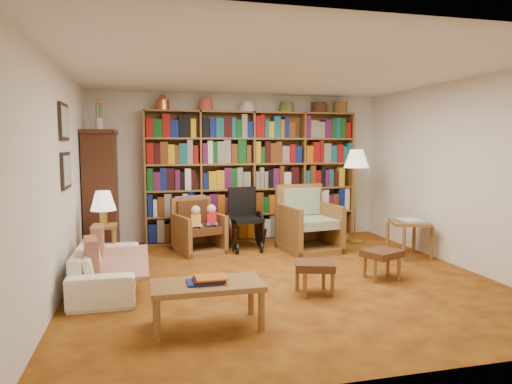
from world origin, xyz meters
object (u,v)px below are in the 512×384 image
object	(u,v)px
side_table_lamp	(105,238)
armchair_sage	(307,225)
wheelchair	(244,221)
footstool_a	(315,268)
footstool_b	(382,255)
sofa	(107,266)
coffee_table	(207,288)
side_table_papers	(410,227)
armchair_leather	(199,229)
floor_lamp	(356,162)

from	to	relation	value
side_table_lamp	armchair_sage	size ratio (longest dim) A/B	0.57
side_table_lamp	wheelchair	xyz separation A→B (m)	(2.06, 0.67, 0.04)
footstool_a	footstool_b	world-z (taller)	footstool_b
sofa	coffee_table	bearing A→B (deg)	-144.87
side_table_papers	coffee_table	world-z (taller)	side_table_papers
sofa	armchair_leather	bearing A→B (deg)	-37.80
armchair_sage	footstool_b	bearing A→B (deg)	-79.03
side_table_papers	armchair_sage	bearing A→B (deg)	147.88
footstool_a	coffee_table	bearing A→B (deg)	-153.88
sofa	armchair_sage	bearing A→B (deg)	-65.58
side_table_papers	sofa	bearing A→B (deg)	-173.76
side_table_papers	footstool_a	size ratio (longest dim) A/B	1.31
armchair_leather	side_table_papers	world-z (taller)	armchair_leather
sofa	coffee_table	world-z (taller)	sofa
armchair_leather	footstool_b	size ratio (longest dim) A/B	1.64
floor_lamp	side_table_papers	size ratio (longest dim) A/B	2.33
sofa	armchair_leather	distance (m)	1.98
armchair_leather	footstool_b	xyz separation A→B (m)	(2.01, -2.01, -0.05)
armchair_leather	floor_lamp	distance (m)	2.81
side_table_lamp	coffee_table	size ratio (longest dim) A/B	0.58
floor_lamp	footstool_a	bearing A→B (deg)	-124.80
wheelchair	footstool_a	bearing A→B (deg)	-83.20
wheelchair	footstool_a	size ratio (longest dim) A/B	1.88
wheelchair	coffee_table	world-z (taller)	wheelchair
side_table_lamp	coffee_table	xyz separation A→B (m)	(1.07, -2.34, -0.04)
sofa	footstool_a	bearing A→B (deg)	-108.69
wheelchair	side_table_lamp	bearing A→B (deg)	-162.00
armchair_sage	footstool_a	bearing A→B (deg)	-107.90
armchair_sage	wheelchair	size ratio (longest dim) A/B	1.04
sofa	side_table_papers	world-z (taller)	side_table_papers
side_table_papers	footstool_a	world-z (taller)	side_table_papers
armchair_sage	side_table_papers	size ratio (longest dim) A/B	1.50
side_table_lamp	side_table_papers	distance (m)	4.32
sofa	side_table_lamp	size ratio (longest dim) A/B	2.92
armchair_leather	footstool_a	size ratio (longest dim) A/B	1.69
armchair_leather	side_table_papers	distance (m)	3.16
armchair_sage	coffee_table	distance (m)	3.31
sofa	side_table_papers	xyz separation A→B (m)	(4.20, 0.46, 0.20)
sofa	wheelchair	bearing A→B (deg)	-50.15
footstool_b	coffee_table	xyz separation A→B (m)	(-2.28, -0.95, 0.06)
floor_lamp	footstool_b	xyz separation A→B (m)	(-0.61, -1.99, -1.05)
footstool_a	coffee_table	distance (m)	1.42
floor_lamp	footstool_b	size ratio (longest dim) A/B	2.95
side_table_lamp	footstool_a	size ratio (longest dim) A/B	1.13
sofa	footstool_b	world-z (taller)	sofa
armchair_sage	floor_lamp	size ratio (longest dim) A/B	0.64
sofa	footstool_b	xyz separation A→B (m)	(3.24, -0.46, 0.05)
floor_lamp	side_table_papers	world-z (taller)	floor_lamp
armchair_sage	footstool_a	xyz separation A→B (m)	(-0.67, -2.06, -0.09)
armchair_sage	coffee_table	xyz separation A→B (m)	(-1.94, -2.69, -0.03)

